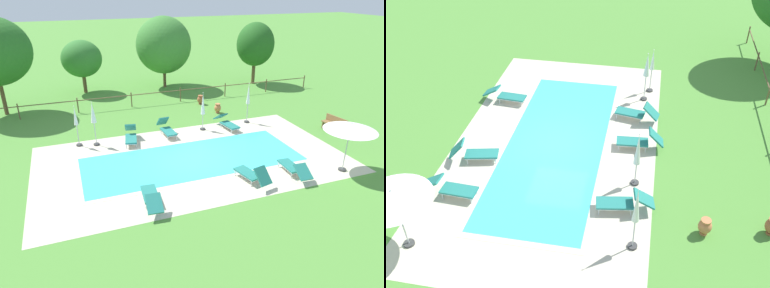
{
  "view_description": "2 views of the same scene",
  "coord_description": "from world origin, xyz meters",
  "views": [
    {
      "loc": [
        -5.41,
        -14.45,
        7.9
      ],
      "look_at": [
        0.14,
        0.5,
        0.6
      ],
      "focal_mm": 32.62,
      "sensor_mm": 36.0,
      "label": 1
    },
    {
      "loc": [
        14.4,
        3.57,
        11.07
      ],
      "look_at": [
        1.43,
        1.2,
        1.19
      ],
      "focal_mm": 40.99,
      "sensor_mm": 36.0,
      "label": 2
    }
  ],
  "objects": [
    {
      "name": "ground_plane",
      "position": [
        0.0,
        0.0,
        0.0
      ],
      "size": [
        160.0,
        160.0,
        0.0
      ],
      "primitive_type": "plane",
      "color": "#518E38"
    },
    {
      "name": "pool_deck_paving",
      "position": [
        0.0,
        0.0,
        0.0
      ],
      "size": [
        15.07,
        8.35,
        0.01
      ],
      "primitive_type": "cube",
      "color": "beige",
      "rests_on": "ground"
    },
    {
      "name": "swimming_pool_water",
      "position": [
        0.0,
        0.0,
        0.01
      ],
      "size": [
        10.73,
        4.01,
        0.01
      ],
      "primitive_type": "cube",
      "color": "#42CCD6",
      "rests_on": "ground"
    },
    {
      "name": "pool_coping_rim",
      "position": [
        0.0,
        0.0,
        0.01
      ],
      "size": [
        11.21,
        4.49,
        0.01
      ],
      "color": "beige",
      "rests_on": "ground"
    },
    {
      "name": "sun_lounger_north_near_steps",
      "position": [
        -2.45,
        3.16,
        0.38
      ],
      "size": [
        0.95,
        2.03,
        0.9
      ],
      "color": "#237A70",
      "rests_on": "ground"
    },
    {
      "name": "sun_lounger_north_mid",
      "position": [
        1.65,
        -2.93,
        0.39
      ],
      "size": [
        0.98,
        1.99,
        0.94
      ],
      "color": "#237A70",
      "rests_on": "ground"
    },
    {
      "name": "sun_lounger_north_far",
      "position": [
        -0.32,
        3.45,
        0.39
      ],
      "size": [
        0.73,
        1.95,
        0.94
      ],
      "color": "#237A70",
      "rests_on": "ground"
    },
    {
      "name": "sun_lounger_north_end",
      "position": [
        -2.9,
        -3.1,
        0.36
      ],
      "size": [
        0.76,
        2.1,
        0.75
      ],
      "color": "#237A70",
      "rests_on": "ground"
    },
    {
      "name": "sun_lounger_south_near_corner",
      "position": [
        3.37,
        3.15,
        0.37
      ],
      "size": [
        0.92,
        2.09,
        0.8
      ],
      "color": "#237A70",
      "rests_on": "ground"
    },
    {
      "name": "sun_lounger_south_mid",
      "position": [
        3.75,
        -3.02,
        0.36
      ],
      "size": [
        0.69,
        2.07,
        0.77
      ],
      "color": "#237A70",
      "rests_on": "ground"
    },
    {
      "name": "patio_umbrella_open_foreground",
      "position": [
        6.16,
        -3.48,
        2.17
      ],
      "size": [
        2.32,
        2.32,
        2.4
      ],
      "color": "#383838",
      "rests_on": "ground"
    },
    {
      "name": "patio_umbrella_closed_row_west",
      "position": [
        4.97,
        3.62,
        1.63
      ],
      "size": [
        0.32,
        0.32,
        2.53
      ],
      "color": "#383838",
      "rests_on": "ground"
    },
    {
      "name": "patio_umbrella_closed_row_mid_west",
      "position": [
        -4.29,
        3.42,
        1.68
      ],
      "size": [
        0.32,
        0.32,
        2.45
      ],
      "color": "#383838",
      "rests_on": "ground"
    },
    {
      "name": "patio_umbrella_closed_row_centre",
      "position": [
        1.92,
        3.46,
        1.45
      ],
      "size": [
        0.32,
        0.32,
        2.3
      ],
      "color": "#383838",
      "rests_on": "ground"
    },
    {
      "name": "patio_umbrella_closed_row_mid_east",
      "position": [
        -5.17,
        3.66,
        1.42
      ],
      "size": [
        0.32,
        0.32,
        2.26
      ],
      "color": "#383838",
      "rests_on": "ground"
    },
    {
      "name": "wooden_bench_lawn_side",
      "position": [
        9.11,
        0.56,
        0.47
      ],
      "size": [
        0.66,
        1.55,
        0.87
      ],
      "color": "olive",
      "rests_on": "ground"
    },
    {
      "name": "terracotta_urn_near_fence",
      "position": [
        3.98,
        5.89,
        0.35
      ],
      "size": [
        0.45,
        0.45,
        0.64
      ],
      "color": "#C67547",
      "rests_on": "ground"
    },
    {
      "name": "terracotta_urn_by_tree",
      "position": [
        3.59,
        8.05,
        0.36
      ],
      "size": [
        0.46,
        0.46,
        0.66
      ],
      "color": "#A85B38",
      "rests_on": "ground"
    },
    {
      "name": "perimeter_fence",
      "position": [
        0.63,
        9.18,
        0.7
      ],
      "size": [
        25.54,
        0.08,
        1.05
      ],
      "color": "brown",
      "rests_on": "ground"
    },
    {
      "name": "tree_far_west",
      "position": [
        10.07,
        11.93,
        3.33
      ],
      "size": [
        3.15,
        3.15,
        5.13
      ],
      "color": "brown",
      "rests_on": "ground"
    },
    {
      "name": "tree_centre",
      "position": [
        -3.94,
        14.1,
        2.68
      ],
      "size": [
        3.09,
        3.09,
        4.09
      ],
      "color": "brown",
      "rests_on": "ground"
    },
    {
      "name": "tree_east_mid",
      "position": [
        2.51,
        13.51,
        3.45
      ],
      "size": [
        4.47,
        4.47,
        5.71
      ],
      "color": "brown",
      "rests_on": "ground"
    }
  ]
}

